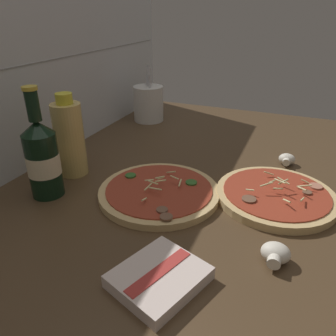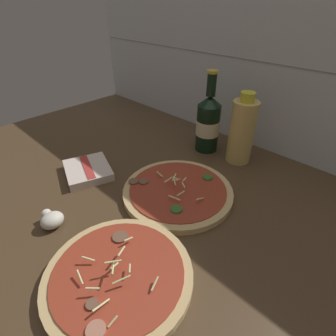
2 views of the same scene
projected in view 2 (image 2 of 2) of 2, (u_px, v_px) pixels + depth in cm
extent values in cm
cube|color=#4C3823|center=(161.00, 209.00, 66.72)|extent=(160.00, 90.00, 2.50)
cube|color=silver|center=(268.00, 62.00, 77.95)|extent=(160.00, 1.00, 60.00)
cube|color=gray|center=(267.00, 63.00, 77.62)|extent=(156.80, 0.16, 0.30)
cylinder|color=tan|center=(119.00, 276.00, 48.61)|extent=(27.61, 27.61, 1.85)
cylinder|color=#9E3823|center=(118.00, 272.00, 48.01)|extent=(24.30, 24.30, 0.30)
cylinder|color=brown|center=(92.00, 304.00, 42.72)|extent=(2.10, 2.10, 0.40)
cylinder|color=#B7755B|center=(96.00, 330.00, 39.40)|extent=(3.11, 3.11, 0.40)
cylinder|color=brown|center=(120.00, 237.00, 54.54)|extent=(3.22, 3.22, 0.40)
cylinder|color=beige|center=(93.00, 288.00, 43.46)|extent=(1.85, 1.97, 0.67)
cylinder|color=beige|center=(122.00, 280.00, 44.75)|extent=(1.69, 3.13, 0.91)
cylinder|color=beige|center=(128.00, 239.00, 52.77)|extent=(0.59, 1.97, 0.67)
cylinder|color=beige|center=(113.00, 269.00, 45.53)|extent=(2.38, 2.11, 0.86)
cylinder|color=beige|center=(121.00, 251.00, 48.97)|extent=(1.83, 2.79, 1.18)
cylinder|color=beige|center=(130.00, 268.00, 46.85)|extent=(1.72, 1.54, 0.50)
cylinder|color=beige|center=(155.00, 283.00, 44.99)|extent=(1.12, 2.52, 1.10)
cylinder|color=beige|center=(114.00, 266.00, 47.46)|extent=(0.57, 2.17, 0.60)
cylinder|color=beige|center=(113.00, 262.00, 46.19)|extent=(1.92, 2.69, 0.53)
cylinder|color=beige|center=(88.00, 259.00, 48.83)|extent=(2.24, 1.79, 1.08)
cylinder|color=beige|center=(101.00, 305.00, 41.85)|extent=(0.63, 3.36, 1.29)
cylinder|color=beige|center=(113.00, 321.00, 40.17)|extent=(0.37, 2.01, 0.98)
cylinder|color=beige|center=(80.00, 277.00, 45.85)|extent=(2.85, 0.97, 1.00)
cylinder|color=tan|center=(177.00, 191.00, 69.59)|extent=(28.91, 28.91, 1.68)
cylinder|color=#9E3823|center=(177.00, 188.00, 69.04)|extent=(25.44, 25.44, 0.30)
cylinder|color=#336628|center=(178.00, 208.00, 62.04)|extent=(2.83, 2.83, 0.40)
cylinder|color=#336628|center=(208.00, 177.00, 72.48)|extent=(2.74, 2.74, 0.40)
cylinder|color=brown|center=(135.00, 181.00, 71.14)|extent=(2.69, 2.69, 0.40)
cylinder|color=brown|center=(143.00, 182.00, 70.83)|extent=(2.49, 2.49, 0.40)
cylinder|color=beige|center=(177.00, 179.00, 67.03)|extent=(0.66, 2.36, 1.11)
cylinder|color=beige|center=(185.00, 179.00, 69.33)|extent=(1.00, 2.17, 0.65)
cylinder|color=beige|center=(175.00, 181.00, 67.28)|extent=(2.50, 1.98, 0.75)
cylinder|color=beige|center=(174.00, 177.00, 68.84)|extent=(1.12, 2.32, 1.15)
cylinder|color=beige|center=(174.00, 198.00, 64.01)|extent=(3.36, 1.05, 0.43)
cylinder|color=beige|center=(184.00, 185.00, 66.92)|extent=(1.91, 1.22, 0.60)
cylinder|color=beige|center=(181.00, 193.00, 64.22)|extent=(0.71, 2.35, 0.68)
cylinder|color=beige|center=(168.00, 180.00, 69.31)|extent=(0.47, 3.09, 0.41)
cylinder|color=beige|center=(160.00, 174.00, 72.60)|extent=(2.35, 0.41, 0.95)
cylinder|color=beige|center=(176.00, 178.00, 70.42)|extent=(2.55, 1.15, 1.12)
cylinder|color=beige|center=(200.00, 199.00, 63.92)|extent=(0.61, 2.60, 1.19)
cylinder|color=black|center=(208.00, 128.00, 86.04)|extent=(7.52, 7.52, 15.48)
cone|color=black|center=(210.00, 101.00, 80.90)|extent=(7.52, 7.52, 3.03)
cylinder|color=black|center=(212.00, 85.00, 78.20)|extent=(2.86, 2.86, 6.72)
cylinder|color=gold|center=(213.00, 72.00, 76.11)|extent=(3.29, 3.29, 0.80)
cylinder|color=beige|center=(208.00, 127.00, 85.87)|extent=(7.60, 7.60, 4.95)
cylinder|color=#D6B766|center=(242.00, 132.00, 79.04)|extent=(7.61, 7.61, 19.25)
cylinder|color=yellow|center=(248.00, 97.00, 72.96)|extent=(4.19, 4.19, 2.63)
cylinder|color=white|center=(48.00, 216.00, 60.46)|extent=(2.34, 2.34, 2.34)
ellipsoid|color=silver|center=(52.00, 220.00, 59.26)|extent=(4.41, 5.19, 3.64)
cube|color=beige|center=(88.00, 170.00, 77.08)|extent=(17.38, 16.36, 2.40)
cube|color=#B73833|center=(87.00, 167.00, 76.37)|extent=(13.24, 6.68, 0.16)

